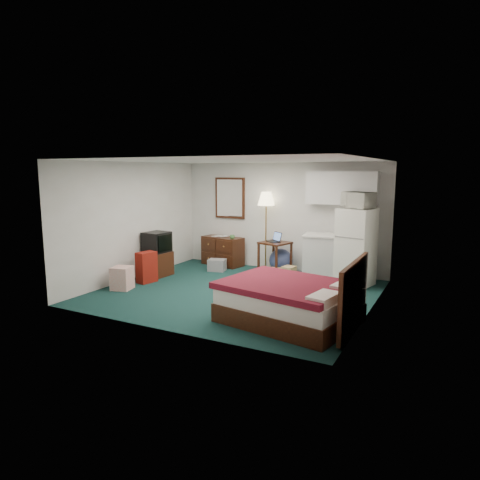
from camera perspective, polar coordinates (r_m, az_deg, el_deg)
The scene contains 25 objects.
floor at distance 8.30m, azimuth -0.50°, elevation -6.96°, with size 5.00×4.50×0.01m, color black.
ceiling at distance 7.97m, azimuth -0.52°, elevation 10.57°, with size 5.00×4.50×0.01m, color beige.
walls at distance 8.04m, azimuth -0.51°, elevation 1.63°, with size 5.01×4.51×2.50m.
mirror at distance 10.58m, azimuth -1.34°, elevation 5.62°, with size 0.80×0.06×1.00m, color white, non-canonical shape.
upper_cabinets at distance 9.40m, azimuth 13.45°, elevation 6.76°, with size 1.50×0.35×0.70m, color silver, non-canonical shape.
headboard at distance 6.37m, azimuth 14.92°, elevation -7.15°, with size 0.06×1.56×1.00m, color black, non-canonical shape.
dresser at distance 10.58m, azimuth -2.33°, elevation -1.47°, with size 1.03×0.47×0.70m, color black, non-canonical shape.
floor_lamp at distance 10.04m, azimuth 3.47°, elevation 1.20°, with size 0.40×0.40×1.83m, color tan, non-canonical shape.
desk at distance 9.68m, azimuth 4.67°, elevation -2.41°, with size 0.58×0.58×0.74m, color black, non-canonical shape.
exercise_ball at distance 9.90m, azimuth 5.47°, elevation -2.73°, with size 0.54×0.54×0.54m, color #3B4980.
kitchen_counter at distance 9.26m, azimuth 11.29°, elevation -2.40°, with size 0.87×0.66×0.95m, color silver, non-canonical shape.
fridge at distance 8.97m, azimuth 15.19°, elevation -0.92°, with size 0.65×0.65×1.57m, color white, non-canonical shape.
bed at distance 6.70m, azimuth 6.55°, elevation -8.26°, with size 1.90×1.49×0.61m, color #520D1F, non-canonical shape.
tv_stand at distance 9.71m, azimuth -11.06°, elevation -3.14°, with size 0.53×0.58×0.53m, color black, non-canonical shape.
suitcase at distance 9.15m, azimuth -12.35°, elevation -3.56°, with size 0.25×0.40×0.64m, color maroon, non-canonical shape.
retail_box at distance 8.75m, azimuth -15.45°, elevation -4.91°, with size 0.36×0.36×0.45m, color silver, non-canonical shape.
file_bin at distance 10.01m, azimuth -3.09°, elevation -3.35°, with size 0.39×0.29×0.27m, color gray, non-canonical shape.
cardboard_box_a at distance 9.38m, azimuth 4.82°, elevation -4.41°, with size 0.25×0.22×0.22m, color #947F52, non-canonical shape.
cardboard_box_b at distance 9.28m, azimuth 6.52°, elevation -4.37°, with size 0.24×0.28×0.28m, color #947F52, non-canonical shape.
laptop at distance 9.60m, azimuth 4.44°, elevation 0.37°, with size 0.31×0.25×0.21m, color black, non-canonical shape.
crt_tv at distance 9.63m, azimuth -11.05°, elevation -0.28°, with size 0.49×0.52×0.45m, color black, non-canonical shape.
microwave at distance 8.87m, azimuth 15.48°, elevation 5.37°, with size 0.59×0.33×0.40m, color white.
book_a at distance 10.64m, azimuth -3.38°, elevation 1.16°, with size 0.17×0.02×0.24m, color #947F52.
book_b at distance 10.58m, azimuth -2.48°, elevation 1.09°, with size 0.17×0.02×0.23m, color #947F52.
mug at distance 10.18m, azimuth -1.04°, elevation 0.48°, with size 0.12×0.10×0.12m, color #497E43.
Camera 1 is at (3.74, -7.04, 2.31)m, focal length 32.00 mm.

